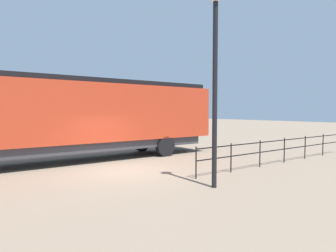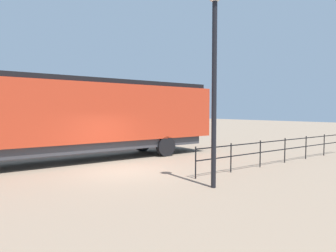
% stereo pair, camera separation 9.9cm
% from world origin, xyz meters
% --- Properties ---
extents(ground_plane, '(120.00, 120.00, 0.00)m').
position_xyz_m(ground_plane, '(0.00, 0.00, 0.00)').
color(ground_plane, '#84705B').
extents(locomotive, '(2.82, 17.49, 4.07)m').
position_xyz_m(locomotive, '(-3.55, -1.34, 2.29)').
color(locomotive, red).
rests_on(locomotive, ground_plane).
extents(lamp_post, '(0.45, 0.45, 6.39)m').
position_xyz_m(lamp_post, '(4.00, 1.18, 4.19)').
color(lamp_post, black).
rests_on(lamp_post, ground_plane).
extents(platform_fence, '(0.05, 11.44, 1.19)m').
position_xyz_m(platform_fence, '(2.72, 7.23, 0.77)').
color(platform_fence, black).
rests_on(platform_fence, ground_plane).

